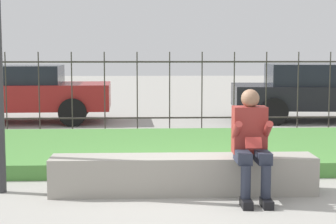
% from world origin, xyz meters
% --- Properties ---
extents(ground_plane, '(60.00, 60.00, 0.00)m').
position_xyz_m(ground_plane, '(0.00, 0.00, 0.00)').
color(ground_plane, '#9E9B93').
extents(stone_bench, '(3.11, 0.48, 0.45)m').
position_xyz_m(stone_bench, '(-0.04, 0.00, 0.20)').
color(stone_bench, gray).
rests_on(stone_bench, ground_plane).
extents(person_seated_reader, '(0.42, 0.73, 1.24)m').
position_xyz_m(person_seated_reader, '(0.71, -0.27, 0.68)').
color(person_seated_reader, black).
rests_on(person_seated_reader, ground_plane).
extents(grass_berm, '(10.41, 3.37, 0.20)m').
position_xyz_m(grass_berm, '(0.00, 2.38, 0.10)').
color(grass_berm, '#4C893D').
rests_on(grass_berm, ground_plane).
extents(iron_fence, '(8.41, 0.03, 1.65)m').
position_xyz_m(iron_fence, '(0.00, 4.68, 0.86)').
color(iron_fence, '#332D28').
rests_on(iron_fence, ground_plane).
extents(car_parked_right, '(4.54, 2.17, 1.35)m').
position_xyz_m(car_parked_right, '(3.78, 6.67, 0.72)').
color(car_parked_right, black).
rests_on(car_parked_right, ground_plane).
extents(car_parked_left, '(4.31, 1.97, 1.33)m').
position_xyz_m(car_parked_left, '(-3.49, 6.69, 0.72)').
color(car_parked_left, maroon).
rests_on(car_parked_left, ground_plane).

